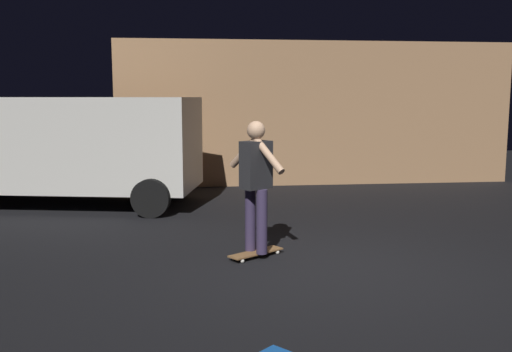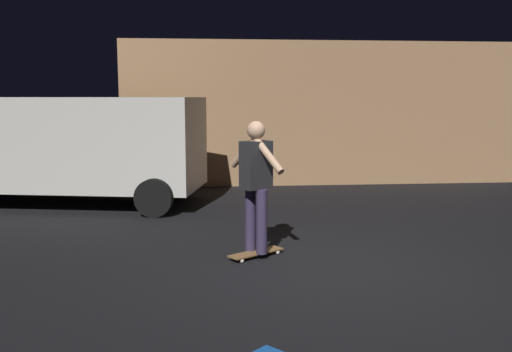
{
  "view_description": "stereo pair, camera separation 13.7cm",
  "coord_description": "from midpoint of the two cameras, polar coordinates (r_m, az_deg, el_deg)",
  "views": [
    {
      "loc": [
        -1.64,
        -6.32,
        2.03
      ],
      "look_at": [
        -0.83,
        0.65,
        1.05
      ],
      "focal_mm": 39.64,
      "sensor_mm": 36.0,
      "label": 1
    },
    {
      "loc": [
        -1.5,
        -6.34,
        2.03
      ],
      "look_at": [
        -0.83,
        0.65,
        1.05
      ],
      "focal_mm": 39.64,
      "sensor_mm": 36.0,
      "label": 2
    }
  ],
  "objects": [
    {
      "name": "low_building",
      "position": [
        14.89,
        4.57,
        6.48
      ],
      "size": [
        9.24,
        3.66,
        3.3
      ],
      "color": "#AD7F56",
      "rests_on": "ground_plane"
    },
    {
      "name": "ground_plane",
      "position": [
        6.83,
        7.07,
        -9.4
      ],
      "size": [
        28.0,
        28.0,
        0.0
      ],
      "primitive_type": "plane",
      "color": "black"
    },
    {
      "name": "parked_van",
      "position": [
        11.19,
        -18.41,
        3.09
      ],
      "size": [
        4.88,
        2.98,
        2.03
      ],
      "color": "silver",
      "rests_on": "ground_plane"
    },
    {
      "name": "skater",
      "position": [
        7.09,
        -0.55,
        -0.11
      ],
      "size": [
        0.63,
        0.86,
        1.67
      ],
      "color": "#382D4C",
      "rests_on": "skateboard_ridden"
    },
    {
      "name": "skateboard_ridden",
      "position": [
        7.29,
        -0.54,
        -7.77
      ],
      "size": [
        0.75,
        0.61,
        0.07
      ],
      "color": "olive",
      "rests_on": "ground_plane"
    }
  ]
}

